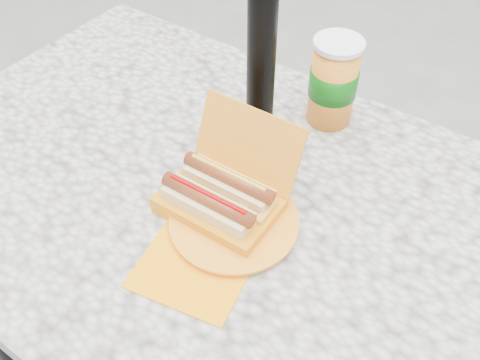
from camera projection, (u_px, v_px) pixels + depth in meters
The scene contains 4 objects.
picnic_table at pixel (211, 227), 1.02m from camera, with size 1.20×0.80×0.75m.
hotdog_box at pixel (221, 196), 0.88m from camera, with size 0.20×0.18×0.15m.
fries_plate at pixel (230, 224), 0.88m from camera, with size 0.21×0.30×0.04m.
soda_cup at pixel (333, 82), 1.02m from camera, with size 0.09×0.09×0.18m.
Camera 1 is at (0.42, -0.50, 1.44)m, focal length 40.00 mm.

